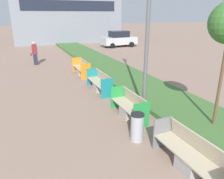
# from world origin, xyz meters

# --- Properties ---
(planter_grass_strip) EXTENTS (2.80, 120.00, 0.18)m
(planter_grass_strip) POSITION_xyz_m (3.20, 12.00, 0.09)
(planter_grass_strip) COLOR #426B33
(planter_grass_strip) RESTS_ON ground
(building_backdrop) EXTENTS (14.09, 6.80, 8.62)m
(building_backdrop) POSITION_xyz_m (4.00, 32.59, 4.31)
(building_backdrop) COLOR gray
(building_backdrop) RESTS_ON ground
(bench_grey_frame) EXTENTS (0.65, 2.42, 0.94)m
(bench_grey_frame) POSITION_xyz_m (0.94, 3.83, 0.38)
(bench_grey_frame) COLOR #9E9B96
(bench_grey_frame) RESTS_ON ground
(bench_green_frame) EXTENTS (0.65, 1.96, 0.94)m
(bench_green_frame) POSITION_xyz_m (0.94, 7.18, 0.36)
(bench_green_frame) COLOR #9E9B96
(bench_green_frame) RESTS_ON ground
(bench_teal_frame) EXTENTS (0.65, 2.25, 0.94)m
(bench_teal_frame) POSITION_xyz_m (0.94, 10.44, 0.37)
(bench_teal_frame) COLOR #9E9B96
(bench_teal_frame) RESTS_ON ground
(bench_orange_frame) EXTENTS (0.65, 2.15, 0.94)m
(bench_orange_frame) POSITION_xyz_m (0.94, 13.85, 0.37)
(bench_orange_frame) COLOR #9E9B96
(bench_orange_frame) RESTS_ON ground
(litter_bin) EXTENTS (0.42, 0.42, 0.90)m
(litter_bin) POSITION_xyz_m (0.40, 5.62, 0.45)
(litter_bin) COLOR #9EA0A5
(litter_bin) RESTS_ON ground
(pedestrian_walking) EXTENTS (0.53, 0.24, 1.79)m
(pedestrian_walking) POSITION_xyz_m (-1.55, 18.12, 0.91)
(pedestrian_walking) COLOR #232633
(pedestrian_walking) RESTS_ON ground
(parked_car_distant) EXTENTS (4.31, 2.03, 1.86)m
(parked_car_distant) POSITION_xyz_m (8.57, 24.64, 0.91)
(parked_car_distant) COLOR #B7BABF
(parked_car_distant) RESTS_ON ground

